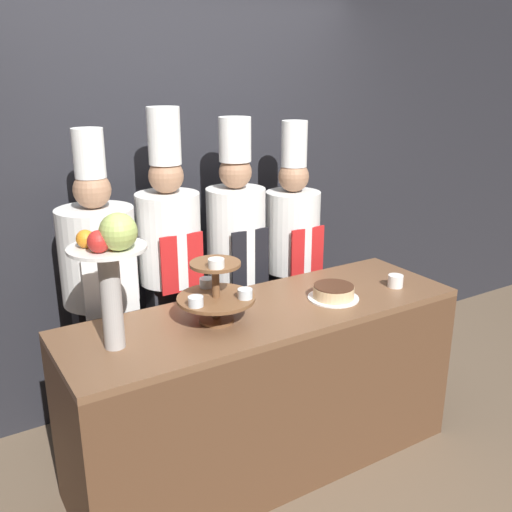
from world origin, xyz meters
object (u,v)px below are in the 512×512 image
tiered_stand (216,291)px  cake_round (333,292)px  fruit_pedestal (112,258)px  cup_white (396,281)px  chef_center_right (236,255)px  chef_right (292,251)px  chef_left (101,287)px  chef_center_left (170,264)px

tiered_stand → cake_round: tiered_stand is taller
fruit_pedestal → cup_white: 1.58m
cake_round → chef_center_right: (-0.18, 0.70, 0.04)m
cup_white → chef_right: 0.76m
cake_round → chef_right: (0.23, 0.70, -0.00)m
cake_round → chef_left: chef_left is taller
fruit_pedestal → cup_white: fruit_pedestal is taller
cup_white → tiered_stand: bearing=173.9°
cup_white → chef_right: size_ratio=0.05×
tiered_stand → fruit_pedestal: size_ratio=0.61×
chef_left → fruit_pedestal: bearing=-100.9°
tiered_stand → chef_right: bearing=35.7°
cake_round → chef_left: (-1.01, 0.70, 0.00)m
cup_white → chef_right: chef_right is taller
chef_center_right → fruit_pedestal: bearing=-145.4°
tiered_stand → chef_right: chef_right is taller
cup_white → chef_left: size_ratio=0.05×
tiered_stand → chef_center_left: 0.64m
tiered_stand → fruit_pedestal: fruit_pedestal is taller
cake_round → chef_left: size_ratio=0.15×
tiered_stand → cake_round: bearing=-5.9°
fruit_pedestal → tiered_stand: bearing=3.0°
cake_round → cup_white: 0.40m
tiered_stand → chef_center_left: chef_center_left is taller
tiered_stand → cup_white: 1.06m
cake_round → chef_center_right: bearing=104.5°
chef_center_right → chef_right: bearing=0.0°
chef_center_left → chef_left: bearing=-180.0°
tiered_stand → chef_center_right: bearing=53.4°
chef_left → chef_right: size_ratio=1.01×
tiered_stand → chef_center_left: bearing=86.0°
cake_round → chef_center_left: 0.93m
cake_round → chef_center_right: 0.72m
chef_left → chef_center_right: (0.83, 0.00, 0.04)m
cake_round → chef_center_left: size_ratio=0.14×
chef_center_left → tiered_stand: bearing=-94.0°
chef_left → chef_center_left: chef_center_left is taller
chef_center_right → cup_white: bearing=-52.1°
cup_white → cake_round: bearing=173.6°
cup_white → chef_center_right: 0.94m
cup_white → chef_left: bearing=152.1°
chef_center_left → chef_center_right: bearing=-0.0°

